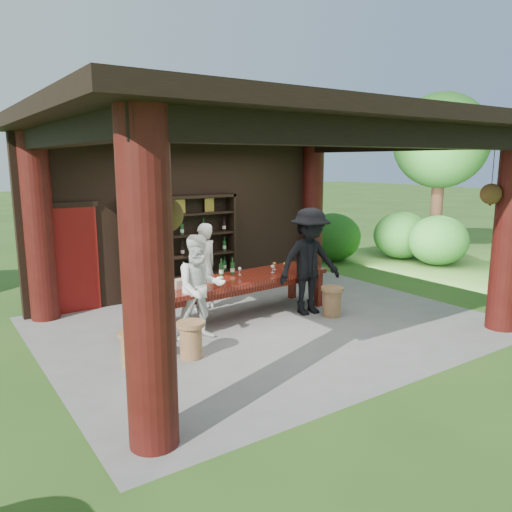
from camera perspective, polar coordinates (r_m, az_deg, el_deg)
ground at (r=8.81m, az=1.48°, el=-7.77°), size 90.00×90.00×0.00m
pavilion at (r=8.72m, az=-0.17°, el=6.36°), size 7.50×6.00×3.60m
wine_shelf at (r=10.39m, az=-8.41°, el=1.03°), size 2.41×0.37×2.12m
tasting_table at (r=8.95m, az=-2.30°, el=-3.23°), size 3.75×1.24×0.75m
stool_near_left at (r=7.34m, az=-7.45°, el=-9.36°), size 0.41×0.41×0.54m
stool_near_right at (r=9.28m, az=8.69°, el=-5.06°), size 0.42×0.42×0.55m
stool_far_left at (r=7.21m, az=-13.97°, el=-10.15°), size 0.39×0.39×0.51m
host at (r=9.51m, az=-5.99°, el=-1.23°), size 0.69×0.54×1.66m
guest_woman at (r=7.91m, az=-6.39°, el=-3.63°), size 0.92×0.77×1.69m
guest_man at (r=9.22m, az=6.14°, el=-0.64°), size 1.34×0.86×1.98m
table_bottles at (r=9.13m, az=-3.56°, el=-1.24°), size 0.31×0.12×0.31m
table_glasses at (r=9.41m, az=1.40°, el=-1.35°), size 1.02×0.26×0.15m
napkin_basket at (r=8.33m, az=-8.60°, el=-3.12°), size 0.27×0.20×0.14m
shrubs at (r=11.36m, az=12.82°, el=-0.90°), size 14.78×8.45×1.36m
trees at (r=11.08m, az=9.11°, el=13.57°), size 21.31×10.57×4.80m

